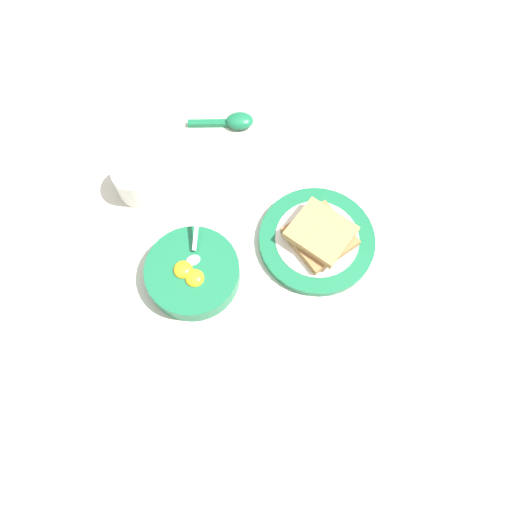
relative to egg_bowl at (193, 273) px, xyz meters
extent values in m
plane|color=beige|center=(0.09, 0.19, -0.02)|extent=(3.00, 3.00, 0.00)
cylinder|color=#196B42|center=(0.00, 0.00, 0.00)|extent=(0.17, 0.17, 0.04)
cylinder|color=white|center=(0.00, 0.00, 0.00)|extent=(0.13, 0.13, 0.02)
ellipsoid|color=yellow|center=(-0.01, 0.00, 0.02)|extent=(0.03, 0.03, 0.02)
ellipsoid|color=yellow|center=(0.00, -0.02, 0.02)|extent=(0.03, 0.03, 0.02)
cylinder|color=black|center=(0.01, -0.01, 0.01)|extent=(0.03, 0.03, 0.00)
ellipsoid|color=silver|center=(0.01, 0.01, 0.02)|extent=(0.03, 0.02, 0.01)
cube|color=silver|center=(0.03, 0.05, 0.04)|extent=(0.03, 0.05, 0.03)
cylinder|color=#196B42|center=(0.23, -0.02, -0.01)|extent=(0.21, 0.21, 0.02)
cylinder|color=white|center=(0.23, -0.02, 0.00)|extent=(0.15, 0.15, 0.00)
cube|color=#9E7042|center=(0.23, -0.03, 0.00)|extent=(0.12, 0.12, 0.02)
cube|color=tan|center=(0.23, -0.02, 0.02)|extent=(0.13, 0.14, 0.02)
ellipsoid|color=#196B42|center=(0.20, 0.28, -0.01)|extent=(0.07, 0.06, 0.03)
cube|color=#196B42|center=(0.14, 0.30, -0.02)|extent=(0.08, 0.04, 0.01)
cylinder|color=silver|center=(-0.03, 0.21, 0.01)|extent=(0.08, 0.08, 0.07)
cylinder|color=#472B16|center=(-0.03, 0.21, 0.04)|extent=(0.07, 0.07, 0.01)
camera|label=1|loc=(-0.02, -0.33, 0.82)|focal=35.00mm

